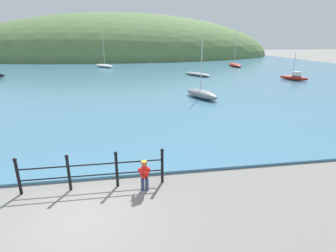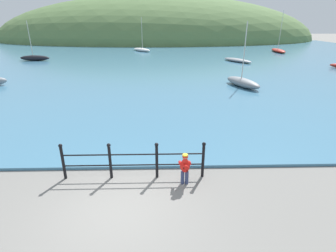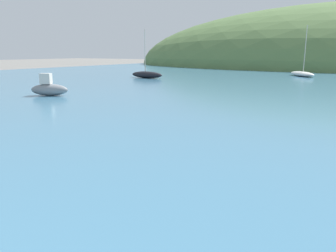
% 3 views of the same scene
% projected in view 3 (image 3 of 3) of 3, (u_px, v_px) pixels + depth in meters
% --- Properties ---
extents(water, '(80.00, 60.00, 0.10)m').
position_uv_depth(water, '(313.00, 82.00, 28.12)').
color(water, teal).
rests_on(water, ground).
extents(boat_green_fishing, '(3.62, 1.09, 4.58)m').
position_uv_depth(boat_green_fishing, '(147.00, 75.00, 31.58)').
color(boat_green_fishing, black).
rests_on(boat_green_fishing, water).
extents(boat_twin_mast, '(3.51, 3.95, 5.10)m').
position_uv_depth(boat_twin_mast, '(302.00, 74.00, 33.87)').
color(boat_twin_mast, silver).
rests_on(boat_twin_mast, water).
extents(boat_white_sailboat, '(2.27, 1.62, 1.29)m').
position_uv_depth(boat_white_sailboat, '(49.00, 88.00, 18.91)').
color(boat_white_sailboat, gray).
rests_on(boat_white_sailboat, water).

